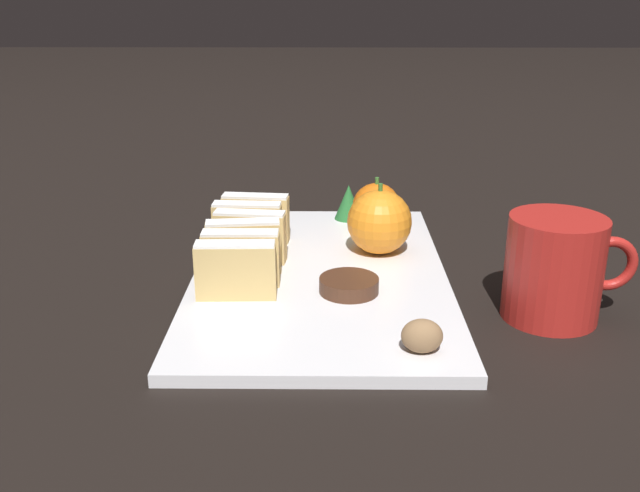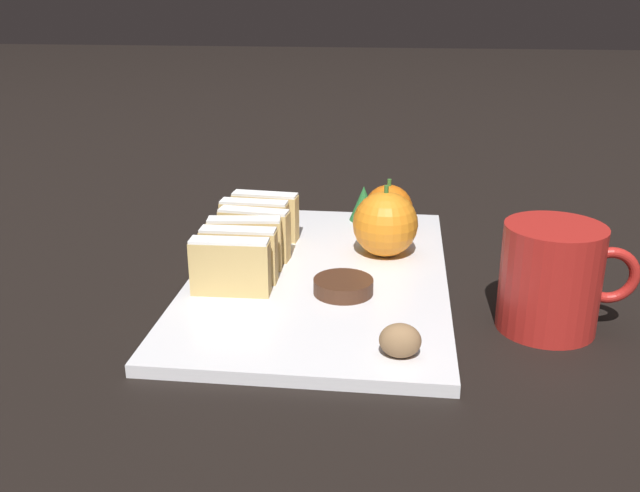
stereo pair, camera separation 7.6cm
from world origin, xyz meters
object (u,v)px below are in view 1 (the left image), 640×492
orange_far (376,207)px  walnut (422,336)px  chocolate_cookie (349,285)px  coffee_mug (555,268)px  orange_near (379,222)px

orange_far → walnut: (0.02, -0.32, -0.02)m
orange_far → walnut: bearing=-86.6°
chocolate_cookie → coffee_mug: size_ratio=0.48×
orange_near → walnut: size_ratio=2.32×
orange_near → chocolate_cookie: orange_near is taller
chocolate_cookie → coffee_mug: coffee_mug is taller
orange_near → coffee_mug: bearing=-42.4°
orange_far → orange_near: bearing=-91.2°
orange_far → coffee_mug: (0.16, -0.22, 0.01)m
walnut → chocolate_cookie: size_ratio=0.59×
chocolate_cookie → coffee_mug: (0.20, -0.03, 0.03)m
walnut → coffee_mug: size_ratio=0.28×
orange_near → coffee_mug: (0.16, -0.14, 0.00)m
orange_near → walnut: 0.24m
orange_far → chocolate_cookie: size_ratio=1.13×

